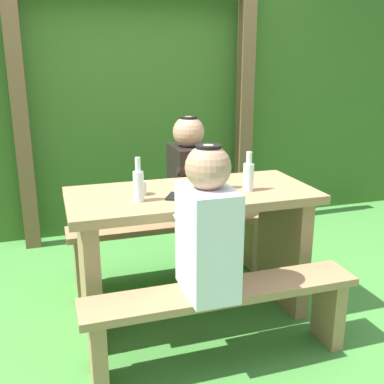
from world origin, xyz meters
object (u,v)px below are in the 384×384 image
Objects in this scene: bench_far at (170,237)px; person_white_shirt at (207,226)px; person_black_coat at (189,174)px; bottle_right at (249,175)px; bench_near at (223,309)px; cell_phone at (174,196)px; picnic_table at (192,233)px; drinking_glass at (141,188)px; bottle_left at (138,184)px; bottle_center at (220,174)px.

person_white_shirt reaches higher than bench_far.
bottle_right is at bearing -73.49° from person_black_coat.
person_white_shirt is (-0.08, 0.00, 0.45)m from bench_near.
person_black_coat reaches higher than cell_phone.
cell_phone reaches higher than picnic_table.
bench_near is at bearing -60.80° from drinking_glass.
bench_far is 0.47m from person_black_coat.
person_white_shirt is at bearing -94.84° from bench_far.
bottle_left is (-0.46, -0.59, 0.12)m from person_black_coat.
cell_phone is at bearing -114.49° from person_black_coat.
bench_far is at bearing 58.80° from drinking_glass.
person_white_shirt is 1.02m from person_black_coat.
bottle_left is 0.50m from bottle_center.
person_white_shirt is at bearing -59.27° from bottle_left.
bottle_right reaches higher than cell_phone.
bottle_left is 1.09× the size of bottle_center.
person_white_shirt reaches higher than bottle_center.
bottle_center is at bearing 10.99° from bottle_left.
bottle_left reaches higher than bottle_center.
picnic_table is 0.38m from bottle_center.
bench_far is at bearing 106.85° from cell_phone.
picnic_table is 0.55m from bench_near.
bottle_center is at bearing 62.97° from person_white_shirt.
cell_phone is (-0.26, -0.58, 0.03)m from person_black_coat.
drinking_glass is 0.61m from bottle_right.
picnic_table is at bearing 164.59° from bottle_right.
drinking_glass is at bearing 176.05° from picnic_table.
person_black_coat is at bearing 82.23° from bench_near.
picnic_table is 0.30m from cell_phone.
picnic_table reaches higher than bench_near.
bench_near is at bearing -43.95° from cell_phone.
bottle_left is at bearing -106.31° from drinking_glass.
bottle_center is at bearing 0.79° from picnic_table.
bottle_center is at bearing 147.68° from bottle_right.
person_white_shirt reaches higher than picnic_table.
cell_phone is (0.16, -0.10, -0.03)m from drinking_glass.
person_black_coat is at bearing 93.97° from bottle_center.
bottle_center reaches higher than cell_phone.
drinking_glass is (-0.21, 0.52, 0.06)m from person_white_shirt.
bench_near is 0.77m from bottle_center.
picnic_table is at bearing -3.95° from drinking_glass.
drinking_glass reaches higher than bench_far.
bench_far is at bearing 85.16° from person_white_shirt.
picnic_table is 1.95× the size of person_white_shirt.
bottle_right reaches higher than bottle_center.
bottle_left reaches higher than drinking_glass.
bottle_left is at bearing 120.73° from person_white_shirt.
person_black_coat is 3.20× the size of bottle_right.
person_white_shirt is at bearing -68.24° from drinking_glass.
person_black_coat is at bearing 94.70° from cell_phone.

